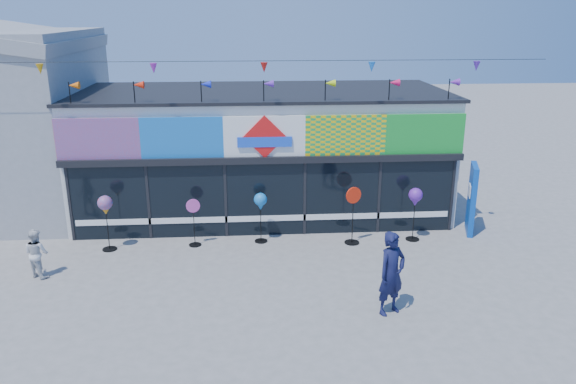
{
  "coord_description": "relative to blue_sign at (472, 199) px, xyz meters",
  "views": [
    {
      "loc": [
        -0.47,
        -12.73,
        6.59
      ],
      "look_at": [
        0.59,
        2.0,
        1.83
      ],
      "focal_mm": 35.0,
      "sensor_mm": 36.0,
      "label": 1
    }
  ],
  "objects": [
    {
      "name": "child",
      "position": [
        -12.35,
        -2.23,
        -0.43
      ],
      "size": [
        0.73,
        0.64,
        1.31
      ],
      "primitive_type": "imported",
      "rotation": [
        0.0,
        0.0,
        2.59
      ],
      "color": "silver",
      "rests_on": "ground"
    },
    {
      "name": "spinner_4",
      "position": [
        -1.94,
        -0.51,
        0.22
      ],
      "size": [
        0.41,
        0.41,
        1.64
      ],
      "color": "black",
      "rests_on": "ground"
    },
    {
      "name": "blue_sign",
      "position": [
        0.0,
        0.0,
        0.0
      ],
      "size": [
        0.47,
        1.08,
        2.16
      ],
      "rotation": [
        0.0,
        0.0,
        -0.3
      ],
      "color": "#0B44A6",
      "rests_on": "ground"
    },
    {
      "name": "ground",
      "position": [
        -6.36,
        -3.21,
        -1.09
      ],
      "size": [
        80.0,
        80.0,
        0.0
      ],
      "primitive_type": "plane",
      "color": "slate",
      "rests_on": "ground"
    },
    {
      "name": "spinner_3",
      "position": [
        -3.82,
        -0.64,
        -0.16
      ],
      "size": [
        0.47,
        0.44,
        1.75
      ],
      "color": "black",
      "rests_on": "ground"
    },
    {
      "name": "spinner_0",
      "position": [
        -10.92,
        -0.62,
        0.23
      ],
      "size": [
        0.42,
        0.42,
        1.65
      ],
      "color": "black",
      "rests_on": "ground"
    },
    {
      "name": "kite_shop",
      "position": [
        -6.36,
        2.73,
        0.96
      ],
      "size": [
        16.0,
        5.7,
        5.31
      ],
      "color": "white",
      "rests_on": "ground"
    },
    {
      "name": "adult_man",
      "position": [
        -3.69,
        -4.71,
        -0.1
      ],
      "size": [
        0.86,
        0.76,
        1.97
      ],
      "primitive_type": "imported",
      "rotation": [
        0.0,
        0.0,
        0.51
      ],
      "color": "#12153A",
      "rests_on": "ground"
    },
    {
      "name": "spinner_2",
      "position": [
        -6.52,
        -0.32,
        0.13
      ],
      "size": [
        0.39,
        0.39,
        1.53
      ],
      "color": "black",
      "rests_on": "ground"
    },
    {
      "name": "spinner_1",
      "position": [
        -8.48,
        -0.48,
        -0.33
      ],
      "size": [
        0.4,
        0.37,
        1.44
      ],
      "color": "black",
      "rests_on": "ground"
    }
  ]
}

